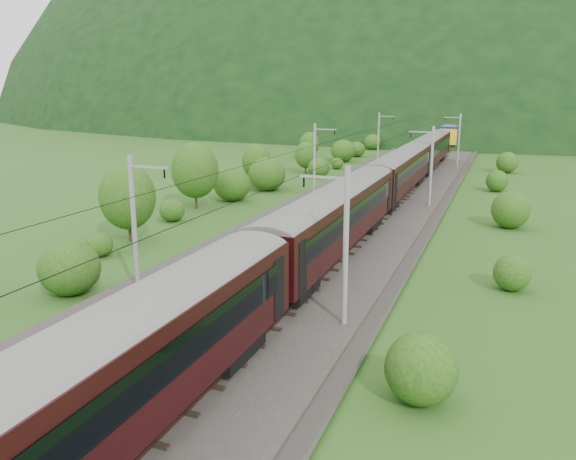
% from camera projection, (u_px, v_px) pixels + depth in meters
% --- Properties ---
extents(ground, '(600.00, 600.00, 0.00)m').
position_uv_depth(ground, '(234.00, 312.00, 30.65)').
color(ground, '#30591C').
rests_on(ground, ground).
extents(railbed, '(14.00, 220.00, 0.30)m').
position_uv_depth(railbed, '(297.00, 259.00, 39.66)').
color(railbed, '#38332D').
rests_on(railbed, ground).
extents(track_left, '(2.40, 220.00, 0.27)m').
position_uv_depth(track_left, '(266.00, 253.00, 40.45)').
color(track_left, brown).
rests_on(track_left, railbed).
extents(track_right, '(2.40, 220.00, 0.27)m').
position_uv_depth(track_right, '(330.00, 260.00, 38.76)').
color(track_right, brown).
rests_on(track_right, railbed).
extents(catenary_left, '(2.54, 192.28, 8.00)m').
position_uv_depth(catenary_left, '(315.00, 159.00, 60.64)').
color(catenary_left, gray).
rests_on(catenary_left, railbed).
extents(catenary_right, '(2.54, 192.28, 8.00)m').
position_uv_depth(catenary_right, '(431.00, 164.00, 56.34)').
color(catenary_right, gray).
rests_on(catenary_right, railbed).
extents(overhead_wires, '(4.83, 198.00, 0.03)m').
position_uv_depth(overhead_wires, '(298.00, 161.00, 37.97)').
color(overhead_wires, black).
rests_on(overhead_wires, ground).
extents(mountain_main, '(504.00, 360.00, 244.00)m').
position_uv_depth(mountain_main, '(480.00, 115.00, 265.70)').
color(mountain_main, black).
rests_on(mountain_main, ground).
extents(mountain_ridge, '(336.00, 280.00, 132.00)m').
position_uv_depth(mountain_ridge, '(278.00, 109.00, 344.04)').
color(mountain_ridge, black).
rests_on(mountain_ridge, ground).
extents(train, '(3.31, 158.16, 5.77)m').
position_uv_depth(train, '(374.00, 181.00, 49.86)').
color(train, black).
rests_on(train, ground).
extents(hazard_post_near, '(0.16, 0.16, 1.50)m').
position_uv_depth(hazard_post_near, '(415.00, 158.00, 90.89)').
color(hazard_post_near, red).
rests_on(hazard_post_near, railbed).
extents(hazard_post_far, '(0.15, 0.15, 1.44)m').
position_uv_depth(hazard_post_far, '(412.00, 164.00, 84.04)').
color(hazard_post_far, red).
rests_on(hazard_post_far, railbed).
extents(signal, '(0.21, 0.21, 1.87)m').
position_uv_depth(signal, '(396.00, 157.00, 89.30)').
color(signal, black).
rests_on(signal, railbed).
extents(vegetation_left, '(11.90, 147.38, 7.01)m').
position_uv_depth(vegetation_left, '(185.00, 192.00, 51.54)').
color(vegetation_left, '#1E4412').
rests_on(vegetation_left, ground).
extents(vegetation_right, '(6.16, 103.70, 2.96)m').
position_uv_depth(vegetation_right, '(497.00, 244.00, 39.31)').
color(vegetation_right, '#1E4412').
rests_on(vegetation_right, ground).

